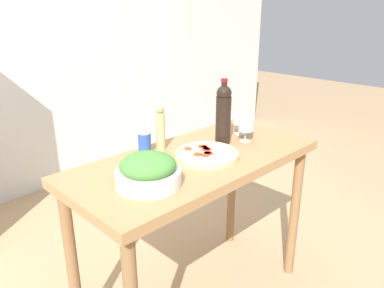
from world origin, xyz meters
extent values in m
cube|color=silver|center=(0.00, 1.98, 1.30)|extent=(6.40, 0.06, 2.60)
cube|color=#A87A4C|center=(0.00, 0.00, 0.86)|extent=(1.30, 0.61, 0.05)
cylinder|color=olive|center=(0.59, -0.24, 0.42)|extent=(0.06, 0.06, 0.83)
cylinder|color=olive|center=(-0.59, 0.24, 0.42)|extent=(0.06, 0.06, 0.83)
cylinder|color=olive|center=(0.59, 0.24, 0.42)|extent=(0.06, 0.06, 0.83)
cylinder|color=black|center=(0.25, 0.05, 1.01)|extent=(0.08, 0.08, 0.26)
sphere|color=black|center=(0.25, 0.05, 1.16)|extent=(0.08, 0.08, 0.08)
cylinder|color=black|center=(0.25, 0.05, 1.19)|extent=(0.03, 0.03, 0.06)
cylinder|color=maroon|center=(0.25, 0.05, 1.22)|extent=(0.03, 0.03, 0.02)
cylinder|color=silver|center=(0.35, -0.03, 0.88)|extent=(0.06, 0.06, 0.00)
cylinder|color=silver|center=(0.35, -0.03, 0.91)|extent=(0.01, 0.01, 0.06)
cylinder|color=white|center=(0.35, -0.03, 0.98)|extent=(0.08, 0.08, 0.08)
cylinder|color=maroon|center=(0.35, -0.03, 0.95)|extent=(0.07, 0.07, 0.01)
cylinder|color=silver|center=(0.43, 0.07, 0.88)|extent=(0.06, 0.06, 0.00)
cylinder|color=silver|center=(0.43, 0.07, 0.91)|extent=(0.01, 0.01, 0.06)
cylinder|color=white|center=(0.43, 0.07, 0.98)|extent=(0.08, 0.08, 0.08)
cylinder|color=maroon|center=(0.43, 0.07, 0.95)|extent=(0.07, 0.07, 0.02)
cylinder|color=tan|center=(-0.06, 0.20, 0.98)|extent=(0.05, 0.05, 0.20)
sphere|color=tan|center=(-0.06, 0.20, 1.09)|extent=(0.04, 0.04, 0.04)
cylinder|color=silver|center=(-0.36, -0.08, 0.91)|extent=(0.27, 0.27, 0.07)
ellipsoid|color=#478438|center=(-0.36, -0.08, 0.97)|extent=(0.23, 0.23, 0.10)
cylinder|color=#DBC189|center=(0.03, -0.04, 0.89)|extent=(0.32, 0.32, 0.02)
torus|color=#DBC189|center=(0.03, -0.04, 0.90)|extent=(0.32, 0.32, 0.02)
cylinder|color=#E6421E|center=(0.09, 0.02, 0.90)|extent=(0.04, 0.04, 0.01)
cylinder|color=red|center=(0.04, -0.04, 0.90)|extent=(0.04, 0.04, 0.01)
cylinder|color=#E34016|center=(-0.01, -0.02, 0.90)|extent=(0.04, 0.04, 0.01)
cylinder|color=red|center=(0.03, -0.04, 0.90)|extent=(0.04, 0.04, 0.01)
cylinder|color=red|center=(0.07, 0.00, 0.90)|extent=(0.04, 0.04, 0.01)
cylinder|color=red|center=(0.01, -0.05, 0.90)|extent=(0.04, 0.04, 0.01)
cylinder|color=red|center=(0.01, 0.07, 0.90)|extent=(0.04, 0.04, 0.01)
cylinder|color=red|center=(0.08, 0.00, 0.90)|extent=(0.04, 0.04, 0.01)
cylinder|color=red|center=(0.09, 0.04, 0.90)|extent=(0.04, 0.04, 0.01)
cylinder|color=#284CA3|center=(-0.15, 0.22, 0.93)|extent=(0.06, 0.06, 0.11)
cylinder|color=white|center=(-0.15, 0.22, 0.99)|extent=(0.07, 0.07, 0.01)
camera|label=1|loc=(-1.22, -1.21, 1.58)|focal=35.00mm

